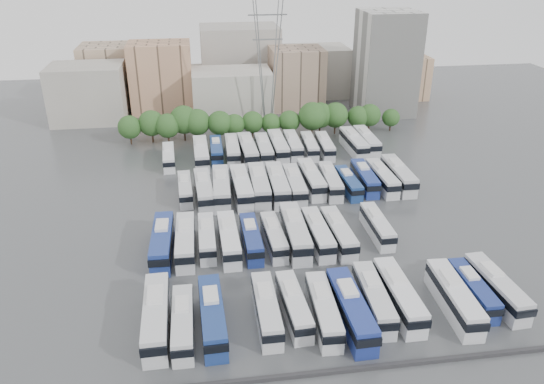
{
  "coord_description": "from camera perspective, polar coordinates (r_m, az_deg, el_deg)",
  "views": [
    {
      "loc": [
        -15.04,
        -74.33,
        41.81
      ],
      "look_at": [
        -3.34,
        6.29,
        3.0
      ],
      "focal_mm": 35.0,
      "sensor_mm": 36.0,
      "label": 1
    }
  ],
  "objects": [
    {
      "name": "bus_r2_s10",
      "position": [
        97.94,
        8.21,
        1.0
      ],
      "size": [
        2.76,
        10.91,
        3.4
      ],
      "rotation": [
        0.0,
        0.0,
        0.04
      ],
      "color": "navy",
      "rests_on": "ground"
    },
    {
      "name": "bus_r3_s10",
      "position": [
        115.01,
        5.72,
        4.97
      ],
      "size": [
        3.02,
        11.62,
        3.61
      ],
      "rotation": [
        0.0,
        0.0,
        -0.04
      ],
      "color": "silver",
      "rests_on": "ground"
    },
    {
      "name": "bus_r0_s9",
      "position": [
        68.83,
        13.5,
        -10.72
      ],
      "size": [
        2.79,
        12.78,
        4.01
      ],
      "rotation": [
        0.0,
        0.0,
        -0.0
      ],
      "color": "silver",
      "rests_on": "ground"
    },
    {
      "name": "bus_r3_s6",
      "position": [
        112.08,
        -0.88,
        4.64
      ],
      "size": [
        2.81,
        12.7,
        3.98
      ],
      "rotation": [
        0.0,
        0.0,
        -0.0
      ],
      "color": "silver",
      "rests_on": "ground"
    },
    {
      "name": "bus_r0_s8",
      "position": [
        67.82,
        10.86,
        -11.14
      ],
      "size": [
        3.18,
        12.28,
        3.82
      ],
      "rotation": [
        0.0,
        0.0,
        -0.04
      ],
      "color": "silver",
      "rests_on": "ground"
    },
    {
      "name": "bus_r3_s5",
      "position": [
        111.34,
        -2.63,
        4.54
      ],
      "size": [
        3.41,
        13.63,
        4.25
      ],
      "rotation": [
        0.0,
        0.0,
        0.03
      ],
      "color": "silver",
      "rests_on": "ground"
    },
    {
      "name": "bus_r0_s11",
      "position": [
        70.34,
        19.0,
        -10.64
      ],
      "size": [
        3.38,
        12.92,
        4.02
      ],
      "rotation": [
        0.0,
        0.0,
        -0.05
      ],
      "color": "silver",
      "rests_on": "ground"
    },
    {
      "name": "bus_r2_s1",
      "position": [
        95.83,
        -9.33,
        0.35
      ],
      "size": [
        2.8,
        10.9,
        3.39
      ],
      "rotation": [
        0.0,
        0.0,
        0.04
      ],
      "color": "silver",
      "rests_on": "ground"
    },
    {
      "name": "bus_r0_s5",
      "position": [
        65.83,
        2.35,
        -12.06
      ],
      "size": [
        2.99,
        11.32,
        3.52
      ],
      "rotation": [
        0.0,
        0.0,
        0.05
      ],
      "color": "silver",
      "rests_on": "ground"
    },
    {
      "name": "bus_r1_s2",
      "position": [
        79.85,
        -7.02,
        -4.88
      ],
      "size": [
        2.44,
        11.16,
        3.5
      ],
      "rotation": [
        0.0,
        0.0,
        -0.0
      ],
      "color": "silver",
      "rests_on": "ground"
    },
    {
      "name": "bus_r3_s0",
      "position": [
        110.75,
        -11.05,
        3.74
      ],
      "size": [
        2.87,
        11.03,
        3.43
      ],
      "rotation": [
        0.0,
        0.0,
        0.04
      ],
      "color": "white",
      "rests_on": "ground"
    },
    {
      "name": "bus_r3_s2",
      "position": [
        110.6,
        -7.64,
        4.17
      ],
      "size": [
        3.19,
        13.37,
        4.18
      ],
      "rotation": [
        0.0,
        0.0,
        0.02
      ],
      "color": "silver",
      "rests_on": "ground"
    },
    {
      "name": "bus_r2_s11",
      "position": [
        100.11,
        9.93,
        1.54
      ],
      "size": [
        2.94,
        12.06,
        3.76
      ],
      "rotation": [
        0.0,
        0.0,
        -0.03
      ],
      "color": "navy",
      "rests_on": "ground"
    },
    {
      "name": "bus_r0_s0",
      "position": [
        65.05,
        -12.35,
        -12.91
      ],
      "size": [
        3.13,
        13.35,
        4.17
      ],
      "rotation": [
        0.0,
        0.0,
        0.02
      ],
      "color": "silver",
      "rests_on": "ground"
    },
    {
      "name": "bus_r2_s13",
      "position": [
        102.15,
        13.44,
        1.83
      ],
      "size": [
        3.06,
        13.34,
        4.18
      ],
      "rotation": [
        0.0,
        0.0,
        -0.01
      ],
      "color": "silver",
      "rests_on": "ground"
    },
    {
      "name": "bus_r2_s6",
      "position": [
        95.3,
        0.59,
        0.85
      ],
      "size": [
        3.19,
        13.74,
        4.3
      ],
      "rotation": [
        0.0,
        0.0,
        -0.02
      ],
      "color": "silver",
      "rests_on": "ground"
    },
    {
      "name": "bus_r0_s4",
      "position": [
        65.03,
        -0.59,
        -12.48
      ],
      "size": [
        2.61,
        11.81,
        3.7
      ],
      "rotation": [
        0.0,
        0.0,
        -0.0
      ],
      "color": "silver",
      "rests_on": "ground"
    },
    {
      "name": "bus_r1_s7",
      "position": [
        80.35,
        4.95,
        -4.44
      ],
      "size": [
        2.96,
        12.21,
        3.81
      ],
      "rotation": [
        0.0,
        0.0,
        0.03
      ],
      "color": "silver",
      "rests_on": "ground"
    },
    {
      "name": "tree_line",
      "position": [
        123.06,
        -1.66,
        7.74
      ],
      "size": [
        65.91,
        8.13,
        8.26
      ],
      "color": "black",
      "rests_on": "ground"
    },
    {
      "name": "bus_r1_s0",
      "position": [
        79.24,
        -11.73,
        -5.25
      ],
      "size": [
        3.2,
        13.24,
        4.13
      ],
      "rotation": [
        0.0,
        0.0,
        -0.02
      ],
      "color": "navy",
      "rests_on": "ground"
    },
    {
      "name": "bus_r0_s1",
      "position": [
        64.01,
        -9.57,
        -13.7
      ],
      "size": [
        2.5,
        11.38,
        3.57
      ],
      "rotation": [
        0.0,
        0.0,
        -0.0
      ],
      "color": "silver",
      "rests_on": "ground"
    },
    {
      "name": "bus_r1_s1",
      "position": [
        79.03,
        -9.3,
        -5.19
      ],
      "size": [
        2.88,
        12.64,
        3.96
      ],
      "rotation": [
        0.0,
        0.0,
        -0.01
      ],
      "color": "silver",
      "rests_on": "ground"
    },
    {
      "name": "bus_r0_s6",
      "position": [
        65.21,
        5.56,
        -12.47
      ],
      "size": [
        3.06,
        12.06,
        3.76
      ],
      "rotation": [
        0.0,
        0.0,
        -0.04
      ],
      "color": "silver",
      "rests_on": "ground"
    },
    {
      "name": "ground",
      "position": [
        86.6,
        2.79,
        -3.43
      ],
      "size": [
        220.0,
        220.0,
        0.0
      ],
      "primitive_type": "plane",
      "color": "#424447",
      "rests_on": "ground"
    },
    {
      "name": "bus_r1_s8",
      "position": [
        80.83,
        7.15,
        -4.35
      ],
      "size": [
        3.09,
        12.27,
        3.82
      ],
      "rotation": [
        0.0,
        0.0,
        0.04
      ],
      "color": "silver",
      "rests_on": "ground"
    },
    {
      "name": "bus_r0_s7",
      "position": [
        65.37,
        8.48,
        -12.34
      ],
      "size": [
        3.13,
        13.25,
        4.14
      ],
      "rotation": [
        0.0,
        0.0,
        0.02
      ],
      "color": "navy",
      "rests_on": "ground"
    },
    {
      "name": "bus_r3_s7",
      "position": [
        113.43,
        0.66,
        4.96
      ],
      "size": [
        3.04,
        13.4,
        4.2
      ],
      "rotation": [
        0.0,
        0.0,
        0.01
      ],
      "color": "silver",
      "rests_on": "ground"
    },
    {
      "name": "bus_r2_s8",
      "position": [
        98.05,
        4.24,
        1.44
      ],
      "size": [
        3.11,
        13.01,
        4.06
      ],
      "rotation": [
        0.0,
        0.0,
        0.02
      ],
      "color": "silver",
      "rests_on": "ground"
    },
    {
      "name": "bus_r2_s9",
      "position": [
        97.81,
        6.28,
        1.21
      ],
      "size": [
        3.17,
        12.21,
        3.8
      ],
      "rotation": [
        0.0,
        0.0,
        -0.04
      ],
      "color": "silver",
      "rests_on": "ground"
    },
    {
      "name": "parapet",
      "position": [
        60.51,
        8.96,
        -18.3
      ],
      "size": [
        56.0,
        0.5,
        0.5
      ],
      "primitive_type": "cube",
      "color": "#2D2D30",
      "rests_on": "ground"
    },
    {
      "name": "bus_r2_s3",
      "position": [
        94.5,
        -5.47,
        0.49
      ],
      "size": [
        3.32,
        13.57,
        4.23
      ],
      "rotation": [
        0.0,
        0.0,
        -0.03
      ],
      "color": "silver",
      "rests_on": "ground"
    },
    {
      "name": "bus_r2_s7",
      "position": [
        95.63,
        2.44,
        0.82
      ],
      "size": [
        3.01,
        12.77,
        3.99
      ],
      "rotation": [
        0.0,
        0.0,
        -0.02
      ],
      "color": "silver",
      "rests_on": "ground"
    },
    {
      "name": "bus_r0_s12",
      "position": [
        73.08,
        20.78,
        -9.75
      ],
      "size": [
        2.5,
        10.87,
        3.4
      ],
      "rotation": [
        0.0,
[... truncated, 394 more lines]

